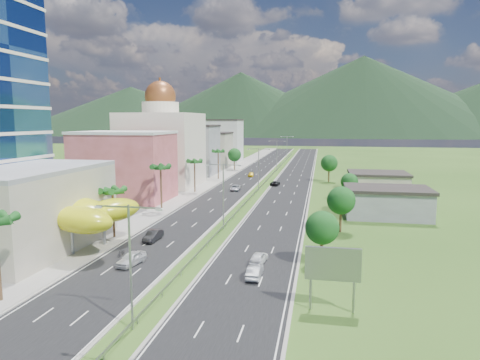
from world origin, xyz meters
The scene contains 37 objects.
ground centered at (0.00, 0.00, 0.00)m, with size 500.00×500.00×0.00m, color #2D5119.
road_left centered at (-7.50, 90.00, 0.02)m, with size 11.00×260.00×0.04m, color black.
road_right centered at (7.50, 90.00, 0.02)m, with size 11.00×260.00×0.04m, color black.
sidewalk_left centered at (-17.00, 90.00, 0.06)m, with size 7.00×260.00×0.12m, color gray.
median_guardrail centered at (0.00, 71.99, 0.62)m, with size 0.10×216.06×0.76m.
streetlight_median_a centered at (0.00, -25.00, 6.75)m, with size 6.04×0.25×11.00m.
streetlight_median_b centered at (0.00, 10.00, 6.75)m, with size 6.04×0.25×11.00m.
streetlight_median_c centered at (0.00, 50.00, 6.75)m, with size 6.04×0.25×11.00m.
streetlight_median_d centered at (0.00, 95.00, 6.75)m, with size 6.04×0.25×11.00m.
streetlight_median_e centered at (0.00, 140.00, 6.75)m, with size 6.04×0.25×11.00m.
lime_canopy centered at (-20.00, -4.00, 4.99)m, with size 18.00×15.00×7.40m.
pink_shophouse centered at (-28.00, 32.00, 7.50)m, with size 20.00×15.00×15.00m, color #B44F49.
domed_building centered at (-28.00, 55.00, 11.35)m, with size 20.00×20.00×28.70m.
midrise_grey centered at (-27.00, 80.00, 8.00)m, with size 16.00×15.00×16.00m, color gray.
midrise_beige centered at (-27.00, 102.00, 6.50)m, with size 16.00×15.00×13.00m, color #A19B84.
midrise_white centered at (-27.00, 125.00, 9.00)m, with size 16.00×15.00×18.00m, color silver.
billboard centered at (17.00, -18.00, 4.42)m, with size 5.20×0.35×6.20m.
shed_near centered at (28.00, 25.00, 2.50)m, with size 15.00×10.00×5.00m, color gray.
shed_far centered at (30.00, 55.00, 2.20)m, with size 14.00×12.00×4.40m, color #A19B84.
palm_tree_b centered at (-15.50, 2.00, 7.06)m, with size 3.60×3.60×8.10m.
palm_tree_c centered at (-15.50, 22.00, 8.50)m, with size 3.60×3.60×9.60m.
palm_tree_d centered at (-15.50, 45.00, 7.54)m, with size 3.60×3.60×8.60m.
palm_tree_e centered at (-15.50, 70.00, 8.31)m, with size 3.60×3.60×9.40m.
leafy_tree_lfar centered at (-15.50, 95.00, 5.58)m, with size 4.90×4.90×8.05m.
leafy_tree_ra centered at (16.00, -5.00, 4.78)m, with size 4.20×4.20×6.90m.
leafy_tree_rb centered at (19.00, 12.00, 5.18)m, with size 4.55×4.55×7.47m.
leafy_tree_rc centered at (22.00, 40.00, 4.37)m, with size 3.85×3.85×6.33m.
leafy_tree_rd centered at (18.00, 70.00, 5.58)m, with size 4.90×4.90×8.05m.
mountain_ridge centered at (60.00, 450.00, 0.00)m, with size 860.00×140.00×90.00m, color black, non-canonical shape.
car_white_near_left centered at (-7.35, -9.45, 0.84)m, with size 1.90×4.72×1.61m, color silver.
car_dark_left centered at (-8.86, 1.33, 0.81)m, with size 1.63×4.67×1.54m, color black.
car_silver_mid_left centered at (-5.95, 49.44, 0.74)m, with size 2.31×5.01×1.39m, color #B4B7BD.
car_yellow_far_left centered at (-6.57, 77.76, 0.66)m, with size 1.73×4.25×1.23m, color gold.
car_white_near_right centered at (8.23, -5.77, 0.76)m, with size 1.69×4.21×1.43m, color white.
car_silver_right centered at (8.49, -10.89, 0.75)m, with size 1.50×4.30×1.42m, color #A3A5AA.
car_dark_far_right centered at (3.20, 60.08, 0.68)m, with size 2.13×4.63×1.29m, color black.
motorcycle centered at (-10.15, -6.56, 0.68)m, with size 0.61×2.01×1.28m, color black.
Camera 1 is at (15.67, -57.51, 17.91)m, focal length 32.00 mm.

